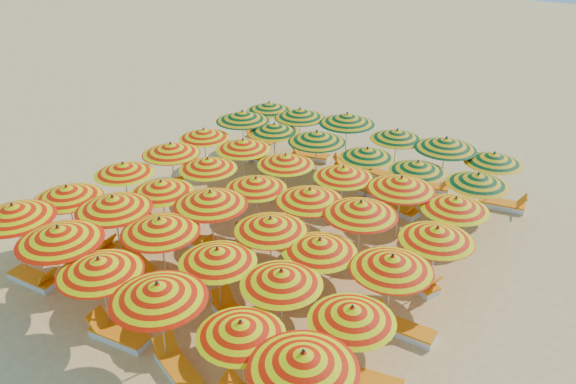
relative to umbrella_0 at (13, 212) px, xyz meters
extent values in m
plane|color=#EDBD69|center=(5.33, 6.27, -2.26)|extent=(120.00, 120.00, 0.00)
cylinder|color=silver|center=(0.00, 0.00, -1.05)|extent=(0.05, 0.05, 2.42)
cone|color=orange|center=(0.00, 0.00, 0.00)|extent=(3.17, 3.17, 0.46)
sphere|color=black|center=(0.00, 0.00, 0.27)|extent=(0.08, 0.08, 0.08)
cylinder|color=silver|center=(2.26, -0.02, -1.04)|extent=(0.05, 0.05, 2.43)
cone|color=orange|center=(2.26, -0.02, 0.01)|extent=(3.21, 3.21, 0.46)
sphere|color=black|center=(2.26, -0.02, 0.28)|extent=(0.08, 0.08, 0.08)
cylinder|color=silver|center=(4.23, -0.25, -1.12)|extent=(0.04, 0.04, 2.28)
cone|color=orange|center=(4.23, -0.25, -0.13)|extent=(2.37, 2.37, 0.43)
sphere|color=black|center=(4.23, -0.25, 0.12)|extent=(0.08, 0.08, 0.08)
cylinder|color=silver|center=(6.40, -0.24, -1.06)|extent=(0.05, 0.05, 2.40)
cone|color=orange|center=(6.40, -0.24, -0.02)|extent=(2.47, 2.47, 0.46)
sphere|color=black|center=(6.40, -0.24, 0.25)|extent=(0.08, 0.08, 0.08)
cylinder|color=silver|center=(8.64, 0.12, -1.21)|extent=(0.04, 0.04, 2.08)
cone|color=orange|center=(8.64, 0.12, -0.31)|extent=(2.77, 2.77, 0.40)
sphere|color=black|center=(8.64, 0.12, -0.08)|extent=(0.07, 0.07, 0.07)
cone|color=orange|center=(10.49, -0.13, -0.05)|extent=(2.84, 2.84, 0.45)
sphere|color=black|center=(10.49, -0.13, 0.21)|extent=(0.08, 0.08, 0.08)
cylinder|color=silver|center=(-0.04, 1.88, -1.13)|extent=(0.04, 0.04, 2.24)
cone|color=orange|center=(-0.04, 1.88, -0.16)|extent=(2.25, 2.25, 0.43)
sphere|color=black|center=(-0.04, 1.88, 0.08)|extent=(0.07, 0.07, 0.07)
cylinder|color=silver|center=(1.99, 2.10, -1.06)|extent=(0.05, 0.05, 2.38)
cone|color=orange|center=(1.99, 2.10, -0.03)|extent=(3.05, 3.05, 0.45)
sphere|color=black|center=(1.99, 2.10, 0.23)|extent=(0.08, 0.08, 0.08)
cylinder|color=silver|center=(4.09, 2.03, -1.09)|extent=(0.04, 0.04, 2.33)
cone|color=orange|center=(4.09, 2.03, -0.08)|extent=(2.94, 2.94, 0.44)
sphere|color=black|center=(4.09, 2.03, 0.17)|extent=(0.08, 0.08, 0.08)
cylinder|color=silver|center=(6.32, 1.99, -1.18)|extent=(0.04, 0.04, 2.15)
cone|color=orange|center=(6.32, 1.99, -0.25)|extent=(2.27, 2.27, 0.41)
sphere|color=black|center=(6.32, 1.99, -0.01)|extent=(0.07, 0.07, 0.07)
cylinder|color=silver|center=(8.33, 2.15, -1.17)|extent=(0.04, 0.04, 2.16)
cone|color=orange|center=(8.33, 2.15, -0.24)|extent=(2.57, 2.57, 0.41)
sphere|color=black|center=(8.33, 2.15, 0.00)|extent=(0.07, 0.07, 0.07)
cylinder|color=silver|center=(10.48, 1.97, -1.20)|extent=(0.04, 0.04, 2.11)
cone|color=orange|center=(10.48, 1.97, -0.28)|extent=(2.46, 2.46, 0.40)
sphere|color=black|center=(10.48, 1.97, -0.05)|extent=(0.07, 0.07, 0.07)
cylinder|color=silver|center=(-0.15, 4.30, -1.19)|extent=(0.04, 0.04, 2.13)
cone|color=orange|center=(-0.15, 4.30, -0.26)|extent=(2.75, 2.75, 0.41)
sphere|color=black|center=(-0.15, 4.30, -0.03)|extent=(0.07, 0.07, 0.07)
cylinder|color=silver|center=(2.09, 3.99, -1.17)|extent=(0.04, 0.04, 2.17)
cone|color=orange|center=(2.09, 3.99, -0.23)|extent=(2.33, 2.33, 0.41)
sphere|color=black|center=(2.09, 3.99, 0.00)|extent=(0.07, 0.07, 0.07)
cylinder|color=silver|center=(4.25, 4.05, -1.07)|extent=(0.05, 0.05, 2.38)
cone|color=orange|center=(4.25, 4.05, -0.03)|extent=(3.05, 3.05, 0.45)
sphere|color=black|center=(4.25, 4.05, 0.23)|extent=(0.08, 0.08, 0.08)
cylinder|color=silver|center=(6.59, 4.05, -1.15)|extent=(0.04, 0.04, 2.22)
cone|color=orange|center=(6.59, 4.05, -0.18)|extent=(2.84, 2.84, 0.42)
sphere|color=black|center=(6.59, 4.05, 0.06)|extent=(0.07, 0.07, 0.07)
cylinder|color=silver|center=(8.33, 4.00, -1.19)|extent=(0.04, 0.04, 2.14)
cone|color=orange|center=(8.33, 4.00, -0.26)|extent=(2.18, 2.18, 0.41)
sphere|color=black|center=(8.33, 4.00, -0.03)|extent=(0.07, 0.07, 0.07)
cylinder|color=silver|center=(10.42, 4.22, -1.13)|extent=(0.04, 0.04, 2.26)
cone|color=orange|center=(10.42, 4.22, -0.15)|extent=(2.49, 2.49, 0.43)
sphere|color=black|center=(10.42, 4.22, 0.10)|extent=(0.08, 0.08, 0.08)
cylinder|color=silver|center=(0.13, 6.39, -1.13)|extent=(0.04, 0.04, 2.25)
cone|color=orange|center=(0.13, 6.39, -0.16)|extent=(2.80, 2.80, 0.43)
sphere|color=black|center=(0.13, 6.39, 0.09)|extent=(0.07, 0.07, 0.07)
cylinder|color=silver|center=(2.08, 6.32, -1.19)|extent=(0.04, 0.04, 2.14)
cone|color=orange|center=(2.08, 6.32, -0.26)|extent=(2.39, 2.39, 0.41)
sphere|color=black|center=(2.08, 6.32, -0.02)|extent=(0.07, 0.07, 0.07)
cylinder|color=silver|center=(4.46, 6.11, -1.20)|extent=(0.04, 0.04, 2.11)
cone|color=orange|center=(4.46, 6.11, -0.29)|extent=(2.64, 2.64, 0.40)
sphere|color=black|center=(4.46, 6.11, -0.06)|extent=(0.07, 0.07, 0.07)
cylinder|color=silver|center=(6.58, 6.22, -1.13)|extent=(0.04, 0.04, 2.25)
cone|color=orange|center=(6.58, 6.22, -0.16)|extent=(2.90, 2.90, 0.43)
sphere|color=black|center=(6.58, 6.22, 0.09)|extent=(0.08, 0.08, 0.08)
cylinder|color=silver|center=(8.40, 6.24, -1.09)|extent=(0.04, 0.04, 2.33)
cone|color=orange|center=(8.40, 6.24, -0.08)|extent=(2.81, 2.81, 0.44)
sphere|color=black|center=(8.40, 6.24, 0.18)|extent=(0.08, 0.08, 0.08)
cylinder|color=silver|center=(10.82, 6.35, -1.16)|extent=(0.04, 0.04, 2.20)
cone|color=orange|center=(10.82, 6.35, -0.20)|extent=(2.46, 2.46, 0.42)
sphere|color=black|center=(10.82, 6.35, 0.04)|extent=(0.07, 0.07, 0.07)
cylinder|color=silver|center=(-0.16, 8.56, -1.21)|extent=(0.04, 0.04, 2.09)
cone|color=orange|center=(-0.16, 8.56, -0.31)|extent=(2.10, 2.10, 0.40)
sphere|color=black|center=(-0.16, 8.56, -0.08)|extent=(0.07, 0.07, 0.07)
cylinder|color=silver|center=(2.05, 8.42, -1.17)|extent=(0.04, 0.04, 2.17)
cone|color=orange|center=(2.05, 8.42, -0.23)|extent=(2.49, 2.49, 0.41)
sphere|color=black|center=(2.05, 8.42, 0.01)|extent=(0.07, 0.07, 0.07)
cylinder|color=silver|center=(4.20, 8.25, -1.19)|extent=(0.04, 0.04, 2.13)
cone|color=orange|center=(4.20, 8.25, -0.27)|extent=(2.72, 2.72, 0.41)
sphere|color=black|center=(4.20, 8.25, -0.03)|extent=(0.07, 0.07, 0.07)
cylinder|color=silver|center=(6.49, 8.55, -1.20)|extent=(0.04, 0.04, 2.12)
cone|color=orange|center=(6.49, 8.55, -0.28)|extent=(2.37, 2.37, 0.40)
sphere|color=black|center=(6.49, 8.55, -0.05)|extent=(0.07, 0.07, 0.07)
cylinder|color=silver|center=(8.68, 8.59, -1.11)|extent=(0.04, 0.04, 2.30)
cone|color=orange|center=(8.68, 8.59, -0.11)|extent=(2.60, 2.60, 0.44)
sphere|color=black|center=(8.68, 8.59, 0.14)|extent=(0.08, 0.08, 0.08)
cylinder|color=silver|center=(10.61, 8.46, -1.17)|extent=(0.04, 0.04, 2.17)
cone|color=orange|center=(10.61, 8.46, -0.24)|extent=(2.75, 2.75, 0.41)
sphere|color=black|center=(10.61, 8.46, 0.00)|extent=(0.07, 0.07, 0.07)
cylinder|color=silver|center=(0.22, 10.66, -1.09)|extent=(0.04, 0.04, 2.33)
cone|color=#736209|center=(0.22, 10.66, -0.08)|extent=(2.36, 2.36, 0.44)
sphere|color=black|center=(0.22, 10.66, 0.17)|extent=(0.08, 0.08, 0.08)
cylinder|color=silver|center=(1.95, 10.63, -1.19)|extent=(0.04, 0.04, 2.14)
cone|color=#736209|center=(1.95, 10.63, -0.26)|extent=(2.34, 2.34, 0.41)
sphere|color=black|center=(1.95, 10.63, -0.03)|extent=(0.07, 0.07, 0.07)
cylinder|color=silver|center=(4.17, 10.47, -1.10)|extent=(0.04, 0.04, 2.32)
cone|color=#736209|center=(4.17, 10.47, -0.09)|extent=(2.97, 2.97, 0.44)
sphere|color=black|center=(4.17, 10.47, 0.17)|extent=(0.08, 0.08, 0.08)
cylinder|color=silver|center=(6.35, 10.65, -1.22)|extent=(0.04, 0.04, 2.08)
cone|color=#736209|center=(6.35, 10.65, -0.31)|extent=(2.37, 2.37, 0.40)
sphere|color=black|center=(6.35, 10.65, -0.09)|extent=(0.07, 0.07, 0.07)
cylinder|color=silver|center=(8.45, 10.55, -1.21)|extent=(0.04, 0.04, 2.09)
cone|color=#736209|center=(8.45, 10.55, -0.31)|extent=(2.30, 2.30, 0.40)
sphere|color=black|center=(8.45, 10.55, -0.08)|extent=(0.07, 0.07, 0.07)
cylinder|color=silver|center=(10.61, 10.66, -1.18)|extent=(0.04, 0.04, 2.14)
cone|color=#736209|center=(10.61, 10.66, -0.25)|extent=(2.39, 2.39, 0.41)
sphere|color=black|center=(10.61, 10.66, -0.02)|extent=(0.07, 0.07, 0.07)
cylinder|color=silver|center=(0.13, 12.73, -1.18)|extent=(0.04, 0.04, 2.15)
cone|color=#736209|center=(0.13, 12.73, -0.25)|extent=(2.34, 2.34, 0.41)
sphere|color=black|center=(0.13, 12.73, -0.02)|extent=(0.07, 0.07, 0.07)
cylinder|color=silver|center=(2.01, 12.50, -1.12)|extent=(0.04, 0.04, 2.27)
cone|color=#736209|center=(2.01, 12.50, -0.14)|extent=(2.98, 2.98, 0.43)
sphere|color=black|center=(2.01, 12.50, 0.11)|extent=(0.08, 0.08, 0.08)
cylinder|color=silver|center=(4.23, 12.81, -1.06)|extent=(0.05, 0.05, 2.40)
cone|color=#736209|center=(4.23, 12.81, -0.02)|extent=(2.84, 2.84, 0.46)
sphere|color=black|center=(4.23, 12.81, 0.25)|extent=(0.08, 0.08, 0.08)
cylinder|color=silver|center=(6.58, 12.81, -1.16)|extent=(0.04, 0.04, 2.18)
cone|color=#736209|center=(6.58, 12.81, -0.22)|extent=(2.61, 2.61, 0.42)
sphere|color=black|center=(6.58, 12.81, 0.02)|extent=(0.07, 0.07, 0.07)
cylinder|color=silver|center=(8.71, 12.58, -1.06)|extent=(0.05, 0.05, 2.39)
cone|color=#736209|center=(8.71, 12.58, -0.03)|extent=(2.93, 2.93, 0.46)
sphere|color=black|center=(8.71, 12.58, 0.24)|extent=(0.08, 0.08, 0.08)
cylinder|color=silver|center=(10.53, 12.75, -1.18)|extent=(0.04, 0.04, 2.16)
cone|color=#736209|center=(10.53, 12.75, -0.24)|extent=(2.79, 2.79, 0.41)
sphere|color=black|center=(10.53, 12.75, -0.01)|extent=(0.07, 0.07, 0.07)
cube|color=white|center=(0.55, -0.19, -2.16)|extent=(1.75, 0.75, 0.20)
cube|color=orange|center=(0.55, -0.19, -2.03)|extent=(1.75, 0.75, 0.06)
cube|color=orange|center=(1.25, -0.12, -1.81)|extent=(0.42, 0.61, 0.48)
cube|color=white|center=(4.78, -0.39, -2.16)|extent=(1.77, 0.82, 0.20)
cube|color=orange|center=(4.78, -0.39, -2.03)|extent=(1.77, 0.82, 0.06)
cube|color=orange|center=(4.09, -0.49, -1.81)|extent=(0.44, 0.63, 0.48)
cube|color=white|center=(6.95, -0.37, -2.16)|extent=(1.80, 1.11, 0.20)
cube|color=orange|center=(6.95, -0.37, -2.03)|extent=(1.80, 1.11, 0.06)
cube|color=orange|center=(6.29, -0.14, -1.81)|extent=(0.54, 0.67, 0.48)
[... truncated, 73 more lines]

